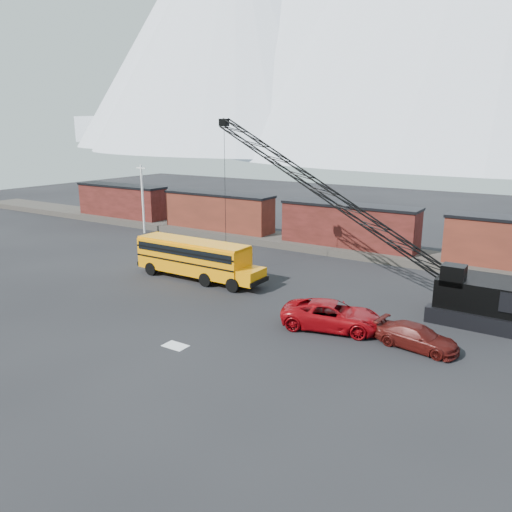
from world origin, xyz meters
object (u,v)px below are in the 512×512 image
Objects in this scene: red_pickup at (332,315)px; crawler_crane at (349,208)px; maroon_suv at (417,337)px; school_bus at (196,258)px.

crawler_crane reaches higher than red_pickup.
maroon_suv is at bearing -42.69° from crawler_crane.
crawler_crane is (-1.91, 6.47, 5.63)m from red_pickup.
school_bus is at bearing 86.56° from maroon_suv.
school_bus reaches higher than maroon_suv.
red_pickup is 5.17m from maroon_suv.
red_pickup is at bearing -14.68° from school_bus.
school_bus is 0.50× the size of crawler_crane.
red_pickup is at bearing -73.57° from crawler_crane.
crawler_crane is at bearing 2.48° from red_pickup.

